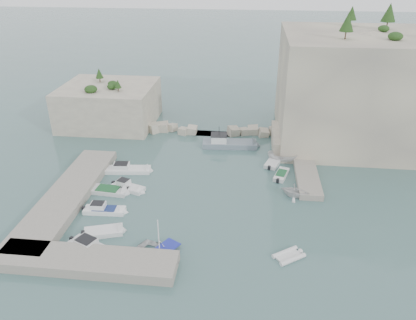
# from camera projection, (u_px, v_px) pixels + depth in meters

# --- Properties ---
(ground) EXTENTS (400.00, 400.00, 0.00)m
(ground) POSITION_uv_depth(u_px,v_px,m) (203.00, 203.00, 50.32)
(ground) COLOR #466A68
(ground) RESTS_ON ground
(cliff_east) EXTENTS (26.00, 22.00, 17.00)m
(cliff_east) POSITION_uv_depth(u_px,v_px,m) (363.00, 89.00, 64.58)
(cliff_east) COLOR beige
(cliff_east) RESTS_ON ground
(cliff_terrace) EXTENTS (8.00, 10.00, 2.50)m
(cliff_terrace) POSITION_uv_depth(u_px,v_px,m) (297.00, 140.00, 64.42)
(cliff_terrace) COLOR beige
(cliff_terrace) RESTS_ON ground
(outcrop_west) EXTENTS (16.00, 14.00, 7.00)m
(outcrop_west) POSITION_uv_depth(u_px,v_px,m) (109.00, 105.00, 72.88)
(outcrop_west) COLOR beige
(outcrop_west) RESTS_ON ground
(quay_west) EXTENTS (5.00, 24.00, 1.10)m
(quay_west) POSITION_uv_depth(u_px,v_px,m) (67.00, 196.00, 50.87)
(quay_west) COLOR #9E9689
(quay_west) RESTS_ON ground
(quay_south) EXTENTS (18.00, 4.00, 1.10)m
(quay_south) POSITION_uv_depth(u_px,v_px,m) (87.00, 261.00, 39.99)
(quay_south) COLOR #9E9689
(quay_south) RESTS_ON ground
(ledge_east) EXTENTS (3.00, 16.00, 0.80)m
(ledge_east) POSITION_uv_depth(u_px,v_px,m) (305.00, 168.00, 57.66)
(ledge_east) COLOR #9E9689
(ledge_east) RESTS_ON ground
(breakwater) EXTENTS (28.00, 3.00, 1.40)m
(breakwater) POSITION_uv_depth(u_px,v_px,m) (213.00, 130.00, 69.60)
(breakwater) COLOR beige
(breakwater) RESTS_ON ground
(motorboat_a) EXTENTS (7.05, 2.77, 1.40)m
(motorboat_a) POSITION_uv_depth(u_px,v_px,m) (128.00, 171.00, 57.69)
(motorboat_a) COLOR white
(motorboat_a) RESTS_ON ground
(motorboat_b) EXTENTS (5.21, 3.14, 1.40)m
(motorboat_b) POSITION_uv_depth(u_px,v_px,m) (128.00, 189.00, 53.28)
(motorboat_b) COLOR silver
(motorboat_b) RESTS_ON ground
(motorboat_c) EXTENTS (5.84, 2.54, 0.70)m
(motorboat_c) POSITION_uv_depth(u_px,v_px,m) (108.00, 192.00, 52.66)
(motorboat_c) COLOR silver
(motorboat_c) RESTS_ON ground
(motorboat_d) EXTENTS (5.45, 1.83, 1.40)m
(motorboat_d) POSITION_uv_depth(u_px,v_px,m) (105.00, 212.00, 48.54)
(motorboat_d) COLOR white
(motorboat_d) RESTS_ON ground
(motorboat_e) EXTENTS (4.95, 3.18, 0.70)m
(motorboat_e) POSITION_uv_depth(u_px,v_px,m) (104.00, 234.00, 44.83)
(motorboat_e) COLOR silver
(motorboat_e) RESTS_ON ground
(motorboat_f) EXTENTS (6.87, 4.57, 1.40)m
(motorboat_f) POSITION_uv_depth(u_px,v_px,m) (94.00, 252.00, 42.08)
(motorboat_f) COLOR silver
(motorboat_f) RESTS_ON ground
(rowboat) EXTENTS (6.33, 5.81, 1.07)m
(rowboat) POSITION_uv_depth(u_px,v_px,m) (160.00, 256.00, 41.45)
(rowboat) COLOR white
(rowboat) RESTS_ON ground
(inflatable_dinghy) EXTENTS (3.69, 3.28, 0.44)m
(inflatable_dinghy) POSITION_uv_depth(u_px,v_px,m) (289.00, 257.00, 41.33)
(inflatable_dinghy) COLOR silver
(inflatable_dinghy) RESTS_ON ground
(tender_east_a) EXTENTS (4.39, 4.07, 1.90)m
(tender_east_a) POSITION_uv_depth(u_px,v_px,m) (295.00, 196.00, 51.73)
(tender_east_a) COLOR silver
(tender_east_a) RESTS_ON ground
(tender_east_b) EXTENTS (2.58, 4.41, 0.70)m
(tender_east_b) POSITION_uv_depth(u_px,v_px,m) (281.00, 176.00, 56.39)
(tender_east_b) COLOR silver
(tender_east_b) RESTS_ON ground
(tender_east_c) EXTENTS (3.38, 5.65, 0.70)m
(tender_east_c) POSITION_uv_depth(u_px,v_px,m) (274.00, 163.00, 60.13)
(tender_east_c) COLOR silver
(tender_east_c) RESTS_ON ground
(tender_east_d) EXTENTS (4.77, 2.55, 1.75)m
(tender_east_d) POSITION_uv_depth(u_px,v_px,m) (282.00, 162.00, 60.42)
(tender_east_d) COLOR silver
(tender_east_d) RESTS_ON ground
(work_boat) EXTENTS (9.63, 3.44, 2.20)m
(work_boat) POSITION_uv_depth(u_px,v_px,m) (230.00, 146.00, 65.24)
(work_boat) COLOR slate
(work_boat) RESTS_ON ground
(rowboat_mast) EXTENTS (0.10, 0.10, 4.20)m
(rowboat_mast) POSITION_uv_depth(u_px,v_px,m) (159.00, 236.00, 40.26)
(rowboat_mast) COLOR white
(rowboat_mast) RESTS_ON rowboat
(vegetation) EXTENTS (53.48, 13.88, 13.40)m
(vegetation) POSITION_uv_depth(u_px,v_px,m) (337.00, 25.00, 62.07)
(vegetation) COLOR #1E4219
(vegetation) RESTS_ON ground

